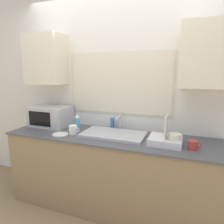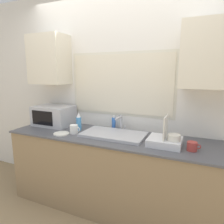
{
  "view_description": "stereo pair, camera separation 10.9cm",
  "coord_description": "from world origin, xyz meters",
  "px_view_note": "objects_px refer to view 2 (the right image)",
  "views": [
    {
      "loc": [
        0.8,
        -1.68,
        1.59
      ],
      "look_at": [
        0.04,
        0.29,
        1.17
      ],
      "focal_mm": 32.0,
      "sensor_mm": 36.0,
      "label": 1
    },
    {
      "loc": [
        0.9,
        -1.64,
        1.59
      ],
      "look_at": [
        0.04,
        0.29,
        1.17
      ],
      "focal_mm": 32.0,
      "sensor_mm": 36.0,
      "label": 2
    }
  ],
  "objects_px": {
    "spray_bottle": "(79,122)",
    "mug_near_sink": "(74,129)",
    "soap_bottle": "(114,123)",
    "microwave": "(54,116)",
    "dish_rack": "(166,140)",
    "faucet": "(121,122)"
  },
  "relations": [
    {
      "from": "faucet",
      "to": "spray_bottle",
      "type": "height_order",
      "value": "spray_bottle"
    },
    {
      "from": "soap_bottle",
      "to": "microwave",
      "type": "bearing_deg",
      "value": -169.66
    },
    {
      "from": "spray_bottle",
      "to": "mug_near_sink",
      "type": "xyz_separation_m",
      "value": [
        0.03,
        -0.14,
        -0.05
      ]
    },
    {
      "from": "dish_rack",
      "to": "mug_near_sink",
      "type": "relative_size",
      "value": 2.46
    },
    {
      "from": "dish_rack",
      "to": "spray_bottle",
      "type": "height_order",
      "value": "dish_rack"
    },
    {
      "from": "microwave",
      "to": "mug_near_sink",
      "type": "height_order",
      "value": "microwave"
    },
    {
      "from": "dish_rack",
      "to": "mug_near_sink",
      "type": "height_order",
      "value": "dish_rack"
    },
    {
      "from": "soap_bottle",
      "to": "mug_near_sink",
      "type": "relative_size",
      "value": 1.33
    },
    {
      "from": "faucet",
      "to": "microwave",
      "type": "xyz_separation_m",
      "value": [
        -0.93,
        -0.1,
        0.01
      ]
    },
    {
      "from": "soap_bottle",
      "to": "mug_near_sink",
      "type": "distance_m",
      "value": 0.5
    },
    {
      "from": "faucet",
      "to": "soap_bottle",
      "type": "distance_m",
      "value": 0.13
    },
    {
      "from": "mug_near_sink",
      "to": "spray_bottle",
      "type": "bearing_deg",
      "value": 100.98
    },
    {
      "from": "faucet",
      "to": "dish_rack",
      "type": "xyz_separation_m",
      "value": [
        0.58,
        -0.28,
        -0.06
      ]
    },
    {
      "from": "spray_bottle",
      "to": "mug_near_sink",
      "type": "distance_m",
      "value": 0.16
    },
    {
      "from": "dish_rack",
      "to": "mug_near_sink",
      "type": "bearing_deg",
      "value": -177.69
    },
    {
      "from": "soap_bottle",
      "to": "faucet",
      "type": "bearing_deg",
      "value": -23.72
    },
    {
      "from": "microwave",
      "to": "mug_near_sink",
      "type": "xyz_separation_m",
      "value": [
        0.47,
        -0.22,
        -0.08
      ]
    },
    {
      "from": "microwave",
      "to": "soap_bottle",
      "type": "relative_size",
      "value": 2.89
    },
    {
      "from": "microwave",
      "to": "spray_bottle",
      "type": "distance_m",
      "value": 0.45
    },
    {
      "from": "faucet",
      "to": "dish_rack",
      "type": "bearing_deg",
      "value": -25.38
    },
    {
      "from": "mug_near_sink",
      "to": "faucet",
      "type": "bearing_deg",
      "value": 34.77
    },
    {
      "from": "faucet",
      "to": "mug_near_sink",
      "type": "distance_m",
      "value": 0.56
    }
  ]
}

